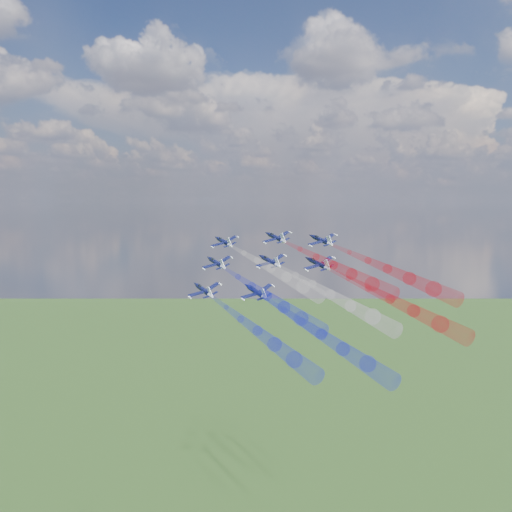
% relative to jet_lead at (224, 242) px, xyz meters
% --- Properties ---
extents(jet_lead, '(15.40, 15.10, 8.47)m').
position_rel_jet_lead_xyz_m(jet_lead, '(0.00, 0.00, 0.00)').
color(jet_lead, black).
extents(trail_lead, '(37.65, 32.28, 14.29)m').
position_rel_jet_lead_xyz_m(trail_lead, '(21.44, -17.23, -5.74)').
color(trail_lead, white).
extents(jet_inner_left, '(15.40, 15.10, 8.47)m').
position_rel_jet_lead_xyz_m(jet_inner_left, '(4.38, -15.59, -4.96)').
color(jet_inner_left, black).
extents(trail_inner_left, '(37.65, 32.28, 14.29)m').
position_rel_jet_lead_xyz_m(trail_inner_left, '(25.82, -32.82, -10.70)').
color(trail_inner_left, '#1B23E8').
extents(jet_inner_right, '(15.40, 15.10, 8.47)m').
position_rel_jet_lead_xyz_m(jet_inner_right, '(17.80, -1.68, 1.83)').
color(jet_inner_right, black).
extents(trail_inner_right, '(37.65, 32.28, 14.29)m').
position_rel_jet_lead_xyz_m(trail_inner_right, '(39.24, -18.91, -3.92)').
color(trail_inner_right, red).
extents(jet_outer_left, '(15.40, 15.10, 8.47)m').
position_rel_jet_lead_xyz_m(jet_outer_left, '(6.83, -29.46, -10.80)').
color(jet_outer_left, black).
extents(trail_outer_left, '(37.65, 32.28, 14.29)m').
position_rel_jet_lead_xyz_m(trail_outer_left, '(28.27, -46.69, -16.54)').
color(trail_outer_left, '#1B23E8').
extents(jet_center_third, '(15.40, 15.10, 8.47)m').
position_rel_jet_lead_xyz_m(jet_center_third, '(19.89, -13.29, -4.13)').
color(jet_center_third, black).
extents(trail_center_third, '(37.65, 32.28, 14.29)m').
position_rel_jet_lead_xyz_m(trail_center_third, '(41.33, -30.52, -9.88)').
color(trail_center_third, white).
extents(jet_outer_right, '(15.40, 15.10, 8.47)m').
position_rel_jet_lead_xyz_m(jet_outer_right, '(31.91, -2.12, 1.38)').
color(jet_outer_right, black).
extents(trail_outer_right, '(37.65, 32.28, 14.29)m').
position_rel_jet_lead_xyz_m(trail_outer_right, '(53.35, -19.35, -4.37)').
color(trail_outer_right, red).
extents(jet_rear_left, '(15.40, 15.10, 8.47)m').
position_rel_jet_lead_xyz_m(jet_rear_left, '(21.38, -28.58, -10.60)').
color(jet_rear_left, black).
extents(trail_rear_left, '(37.65, 32.28, 14.29)m').
position_rel_jet_lead_xyz_m(trail_rear_left, '(42.82, -45.81, -16.34)').
color(trail_rear_left, '#1B23E8').
extents(jet_rear_right, '(15.40, 15.10, 8.47)m').
position_rel_jet_lead_xyz_m(jet_rear_right, '(34.29, -15.10, -4.13)').
color(jet_rear_right, black).
extents(trail_rear_right, '(37.65, 32.28, 14.29)m').
position_rel_jet_lead_xyz_m(trail_rear_right, '(55.74, -32.33, -9.88)').
color(trail_rear_right, red).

